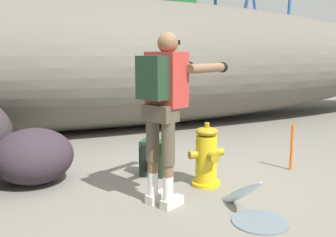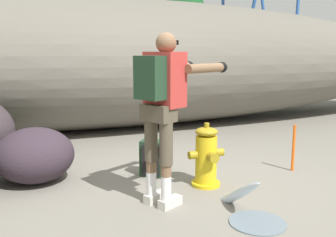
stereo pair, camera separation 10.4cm
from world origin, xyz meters
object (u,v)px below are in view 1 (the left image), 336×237
fire_hydrant (207,157)px  utility_worker (166,97)px  spare_backpack (153,158)px  boulder_small (34,156)px  boulder_outlier (10,146)px  survey_stake (292,147)px

fire_hydrant → utility_worker: 1.03m
spare_backpack → boulder_small: size_ratio=0.52×
fire_hydrant → utility_worker: (-0.63, -0.32, 0.75)m
utility_worker → boulder_outlier: 2.95m
survey_stake → utility_worker: bearing=-167.8°
utility_worker → fire_hydrant: bearing=-0.3°
fire_hydrant → utility_worker: utility_worker is taller
boulder_small → boulder_outlier: bearing=101.9°
fire_hydrant → spare_backpack: size_ratio=1.55×
fire_hydrant → survey_stake: fire_hydrant is taller
fire_hydrant → spare_backpack: 0.72m
fire_hydrant → boulder_small: fire_hydrant is taller
boulder_small → survey_stake: size_ratio=1.51×
utility_worker → survey_stake: size_ratio=2.82×
fire_hydrant → survey_stake: size_ratio=1.21×
boulder_small → spare_backpack: bearing=-11.1°
fire_hydrant → spare_backpack: bearing=128.4°
fire_hydrant → boulder_small: (-1.82, 0.83, -0.01)m
boulder_outlier → fire_hydrant: bearing=-45.1°
spare_backpack → boulder_small: boulder_small is taller
fire_hydrant → boulder_outlier: 2.95m
boulder_small → survey_stake: boulder_small is taller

